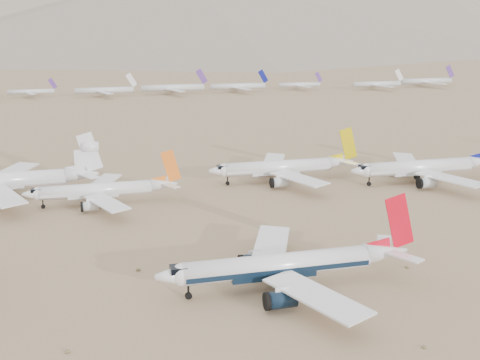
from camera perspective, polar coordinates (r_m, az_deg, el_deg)
The scene contains 8 objects.
ground at distance 121.05m, azimuth 5.73°, elevation -9.74°, with size 7000.00×7000.00×0.00m, color #84674C.
main_airliner at distance 117.19m, azimuth 4.62°, elevation -8.01°, with size 49.51×48.36×17.47m.
row2_navy_widebody at distance 201.05m, azimuth 17.11°, elevation 1.17°, with size 48.86×47.78×17.38m.
row2_gold_tail at distance 193.23m, azimuth 4.17°, elevation 1.22°, with size 47.18×46.14×16.80m.
row2_orange_tail at distance 173.24m, azimuth -12.88°, elevation -0.93°, with size 41.44×40.54×14.78m.
row2_white_trijet at distance 187.49m, azimuth -21.20°, elevation 0.01°, with size 52.28×51.10×18.53m.
distant_storage_row at distance 422.62m, azimuth -11.50°, elevation 8.40°, with size 516.93×55.91×15.53m.
foothills at distance 1329.40m, azimuth 11.02°, elevation 15.39°, with size 4637.50×1395.00×155.00m.
Camera 1 is at (-39.04, -102.91, 50.38)m, focal length 45.00 mm.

